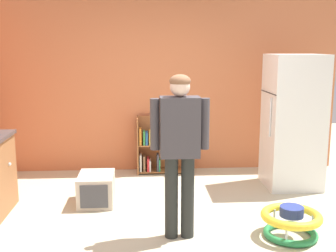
# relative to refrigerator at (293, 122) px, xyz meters

# --- Properties ---
(ground_plane) EXTENTS (12.00, 12.00, 0.00)m
(ground_plane) POSITION_rel_refrigerator_xyz_m (-1.64, -1.38, -0.89)
(ground_plane) COLOR beige
(ground_plane) RESTS_ON ground
(back_wall) EXTENTS (5.20, 0.06, 2.70)m
(back_wall) POSITION_rel_refrigerator_xyz_m (-1.64, 0.95, 0.46)
(back_wall) COLOR #CB7147
(back_wall) RESTS_ON ground
(refrigerator) EXTENTS (0.73, 0.68, 1.78)m
(refrigerator) POSITION_rel_refrigerator_xyz_m (0.00, 0.00, 0.00)
(refrigerator) COLOR white
(refrigerator) RESTS_ON ground
(bookshelf) EXTENTS (0.80, 0.28, 0.85)m
(bookshelf) POSITION_rel_refrigerator_xyz_m (-1.76, 0.76, -0.52)
(bookshelf) COLOR #A06133
(bookshelf) RESTS_ON ground
(standing_person) EXTENTS (0.57, 0.22, 1.62)m
(standing_person) POSITION_rel_refrigerator_xyz_m (-1.66, -1.50, 0.08)
(standing_person) COLOR #272A27
(standing_person) RESTS_ON ground
(baby_walker) EXTENTS (0.60, 0.60, 0.32)m
(baby_walker) POSITION_rel_refrigerator_xyz_m (-0.54, -1.58, -0.73)
(baby_walker) COLOR #2A8B4C
(baby_walker) RESTS_ON ground
(pet_carrier) EXTENTS (0.42, 0.55, 0.36)m
(pet_carrier) POSITION_rel_refrigerator_xyz_m (-2.58, -0.51, -0.71)
(pet_carrier) COLOR beige
(pet_carrier) RESTS_ON ground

